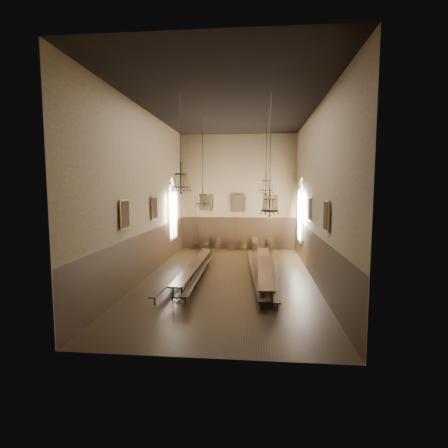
# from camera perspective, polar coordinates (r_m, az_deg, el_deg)

# --- Properties ---
(floor) EXTENTS (9.00, 18.00, 0.02)m
(floor) POSITION_cam_1_polar(r_m,az_deg,el_deg) (19.17, 0.83, -8.81)
(floor) COLOR black
(floor) RESTS_ON ground
(ceiling) EXTENTS (9.00, 18.00, 0.02)m
(ceiling) POSITION_cam_1_polar(r_m,az_deg,el_deg) (18.98, 0.88, 18.53)
(ceiling) COLOR black
(ceiling) RESTS_ON ground
(wall_back) EXTENTS (9.00, 0.02, 9.00)m
(wall_back) POSITION_cam_1_polar(r_m,az_deg,el_deg) (27.52, 2.35, 5.18)
(wall_back) COLOR #7A694B
(wall_back) RESTS_ON ground
(wall_front) EXTENTS (9.00, 0.02, 9.00)m
(wall_front) POSITION_cam_1_polar(r_m,az_deg,el_deg) (9.58, -3.43, 3.66)
(wall_front) COLOR #7A694B
(wall_front) RESTS_ON ground
(wall_left) EXTENTS (0.02, 18.00, 9.00)m
(wall_left) POSITION_cam_1_polar(r_m,az_deg,el_deg) (19.42, -12.58, 4.70)
(wall_left) COLOR #7A694B
(wall_left) RESTS_ON ground
(wall_right) EXTENTS (0.02, 18.00, 9.00)m
(wall_right) POSITION_cam_1_polar(r_m,az_deg,el_deg) (18.72, 14.80, 4.61)
(wall_right) COLOR #7A694B
(wall_right) RESTS_ON ground
(wainscot_panelling) EXTENTS (9.00, 18.00, 2.50)m
(wainscot_panelling) POSITION_cam_1_polar(r_m,az_deg,el_deg) (18.88, 0.84, -5.12)
(wainscot_panelling) COLOR black
(wainscot_panelling) RESTS_ON floor
(table_left) EXTENTS (0.70, 9.16, 0.71)m
(table_left) POSITION_cam_1_polar(r_m,az_deg,el_deg) (19.48, -4.78, -7.48)
(table_left) COLOR black
(table_left) RESTS_ON floor
(table_right) EXTENTS (0.72, 9.90, 0.77)m
(table_right) POSITION_cam_1_polar(r_m,az_deg,el_deg) (19.16, 6.65, -7.64)
(table_right) COLOR black
(table_right) RESTS_ON floor
(bench_left_outer) EXTENTS (0.85, 9.82, 0.44)m
(bench_left_outer) POSITION_cam_1_polar(r_m,az_deg,el_deg) (19.30, -6.66, -7.86)
(bench_left_outer) COLOR black
(bench_left_outer) RESTS_ON floor
(bench_left_inner) EXTENTS (0.43, 10.42, 0.47)m
(bench_left_inner) POSITION_cam_1_polar(r_m,az_deg,el_deg) (19.50, -3.61, -7.63)
(bench_left_inner) COLOR black
(bench_left_inner) RESTS_ON floor
(bench_right_inner) EXTENTS (1.01, 10.34, 0.47)m
(bench_right_inner) POSITION_cam_1_polar(r_m,az_deg,el_deg) (18.96, 4.96, -8.04)
(bench_right_inner) COLOR black
(bench_right_inner) RESTS_ON floor
(bench_right_outer) EXTENTS (0.84, 10.26, 0.46)m
(bench_right_outer) POSITION_cam_1_polar(r_m,az_deg,el_deg) (18.88, 8.61, -8.16)
(bench_right_outer) COLOR black
(bench_right_outer) RESTS_ON floor
(chair_0) EXTENTS (0.54, 0.54, 0.99)m
(chair_0) POSITION_cam_1_polar(r_m,az_deg,el_deg) (27.80, -4.80, -3.53)
(chair_0) COLOR black
(chair_0) RESTS_ON floor
(chair_1) EXTENTS (0.54, 0.54, 0.95)m
(chair_1) POSITION_cam_1_polar(r_m,az_deg,el_deg) (27.66, -2.91, -3.59)
(chair_1) COLOR black
(chair_1) RESTS_ON floor
(chair_2) EXTENTS (0.47, 0.47, 0.87)m
(chair_2) POSITION_cam_1_polar(r_m,az_deg,el_deg) (27.55, -0.94, -3.68)
(chair_2) COLOR black
(chair_2) RESTS_ON floor
(chair_3) EXTENTS (0.48, 0.48, 1.04)m
(chair_3) POSITION_cam_1_polar(r_m,az_deg,el_deg) (27.49, 1.20, -3.58)
(chair_3) COLOR black
(chair_3) RESTS_ON floor
(chair_4) EXTENTS (0.43, 0.43, 0.93)m
(chair_4) POSITION_cam_1_polar(r_m,az_deg,el_deg) (27.45, 3.22, -3.68)
(chair_4) COLOR black
(chair_4) RESTS_ON floor
(chair_5) EXTENTS (0.56, 0.56, 1.04)m
(chair_5) POSITION_cam_1_polar(r_m,az_deg,el_deg) (27.43, 5.17, -3.63)
(chair_5) COLOR black
(chair_5) RESTS_ON floor
(chair_6) EXTENTS (0.51, 0.51, 0.92)m
(chair_6) POSITION_cam_1_polar(r_m,az_deg,el_deg) (27.45, 7.35, -3.73)
(chair_6) COLOR black
(chair_6) RESTS_ON floor
(chandelier_back_left) EXTENTS (0.87, 0.87, 5.24)m
(chandelier_back_left) POSITION_cam_1_polar(r_m,az_deg,el_deg) (21.13, -3.47, 4.27)
(chandelier_back_left) COLOR black
(chandelier_back_left) RESTS_ON ceiling
(chandelier_back_right) EXTENTS (0.92, 0.92, 4.44)m
(chandelier_back_right) POSITION_cam_1_polar(r_m,az_deg,el_deg) (21.42, 6.87, 6.26)
(chandelier_back_right) COLOR black
(chandelier_back_right) RESTS_ON ceiling
(chandelier_front_left) EXTENTS (0.90, 0.90, 4.26)m
(chandelier_front_left) POSITION_cam_1_polar(r_m,az_deg,el_deg) (15.93, -7.06, 6.98)
(chandelier_front_left) COLOR black
(chandelier_front_left) RESTS_ON ceiling
(chandelier_front_right) EXTENTS (0.80, 0.80, 5.30)m
(chandelier_front_right) POSITION_cam_1_polar(r_m,az_deg,el_deg) (15.72, 7.47, 3.53)
(chandelier_front_right) COLOR black
(chandelier_front_right) RESTS_ON ceiling
(portrait_back_0) EXTENTS (1.10, 0.12, 1.40)m
(portrait_back_0) POSITION_cam_1_polar(r_m,az_deg,el_deg) (27.68, -3.07, 3.53)
(portrait_back_0) COLOR #BE7D2D
(portrait_back_0) RESTS_ON wall_back
(portrait_back_1) EXTENTS (1.10, 0.12, 1.40)m
(portrait_back_1) POSITION_cam_1_polar(r_m,az_deg,el_deg) (27.42, 2.33, 3.51)
(portrait_back_1) COLOR #BE7D2D
(portrait_back_1) RESTS_ON wall_back
(portrait_back_2) EXTENTS (1.10, 0.12, 1.40)m
(portrait_back_2) POSITION_cam_1_polar(r_m,az_deg,el_deg) (27.40, 7.77, 3.45)
(portrait_back_2) COLOR #BE7D2D
(portrait_back_2) RESTS_ON wall_back
(portrait_left_0) EXTENTS (0.12, 1.00, 1.30)m
(portrait_left_0) POSITION_cam_1_polar(r_m,az_deg,el_deg) (20.36, -11.31, 2.53)
(portrait_left_0) COLOR #BE7D2D
(portrait_left_0) RESTS_ON wall_left
(portrait_left_1) EXTENTS (0.12, 1.00, 1.30)m
(portrait_left_1) POSITION_cam_1_polar(r_m,az_deg,el_deg) (16.12, -15.90, 1.53)
(portrait_left_1) COLOR #BE7D2D
(portrait_left_1) RESTS_ON wall_left
(portrait_right_0) EXTENTS (0.12, 1.00, 1.30)m
(portrait_right_0) POSITION_cam_1_polar(r_m,az_deg,el_deg) (19.72, 13.89, 2.36)
(portrait_right_0) COLOR #BE7D2D
(portrait_right_0) RESTS_ON wall_right
(portrait_right_1) EXTENTS (0.12, 1.00, 1.30)m
(portrait_right_1) POSITION_cam_1_polar(r_m,az_deg,el_deg) (15.30, 16.36, 1.29)
(portrait_right_1) COLOR #BE7D2D
(portrait_right_1) RESTS_ON wall_right
(window_right) EXTENTS (0.20, 2.20, 4.60)m
(window_right) POSITION_cam_1_polar(r_m,az_deg,el_deg) (24.20, 12.43, 2.33)
(window_right) COLOR white
(window_right) RESTS_ON wall_right
(window_left) EXTENTS (0.20, 2.20, 4.60)m
(window_left) POSITION_cam_1_polar(r_m,az_deg,el_deg) (24.73, -8.42, 2.48)
(window_left) COLOR white
(window_left) RESTS_ON wall_left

